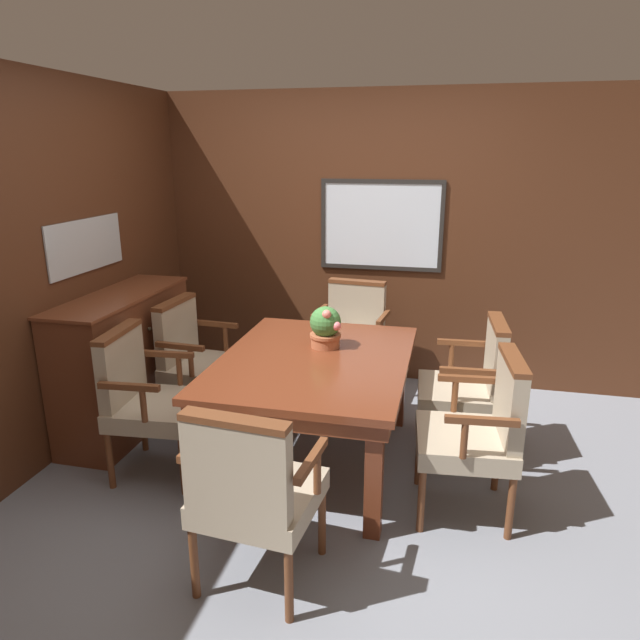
{
  "coord_description": "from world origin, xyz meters",
  "views": [
    {
      "loc": [
        0.84,
        -2.98,
        1.98
      ],
      "look_at": [
        0.05,
        0.41,
        0.93
      ],
      "focal_mm": 32.0,
      "sensor_mm": 36.0,
      "label": 1
    }
  ],
  "objects_px": {
    "chair_head_far": "(352,333)",
    "potted_plant": "(326,327)",
    "chair_right_near": "(480,428)",
    "chair_head_near": "(252,489)",
    "sideboard_cabinet": "(125,361)",
    "chair_left_near": "(146,395)",
    "dining_table": "(315,372)",
    "chair_right_far": "(471,381)",
    "chair_left_far": "(196,356)"
  },
  "relations": [
    {
      "from": "chair_left_near",
      "to": "chair_right_far",
      "type": "distance_m",
      "value": 2.07
    },
    {
      "from": "dining_table",
      "to": "chair_right_far",
      "type": "bearing_deg",
      "value": 19.65
    },
    {
      "from": "dining_table",
      "to": "sideboard_cabinet",
      "type": "distance_m",
      "value": 1.48
    },
    {
      "from": "dining_table",
      "to": "chair_right_far",
      "type": "height_order",
      "value": "chair_right_far"
    },
    {
      "from": "chair_left_near",
      "to": "chair_right_far",
      "type": "relative_size",
      "value": 1.0
    },
    {
      "from": "potted_plant",
      "to": "chair_right_near",
      "type": "bearing_deg",
      "value": -28.1
    },
    {
      "from": "chair_left_near",
      "to": "chair_left_far",
      "type": "height_order",
      "value": "same"
    },
    {
      "from": "potted_plant",
      "to": "sideboard_cabinet",
      "type": "height_order",
      "value": "potted_plant"
    },
    {
      "from": "chair_left_near",
      "to": "chair_right_far",
      "type": "height_order",
      "value": "same"
    },
    {
      "from": "potted_plant",
      "to": "sideboard_cabinet",
      "type": "bearing_deg",
      "value": -179.63
    },
    {
      "from": "chair_head_far",
      "to": "chair_head_near",
      "type": "distance_m",
      "value": 2.31
    },
    {
      "from": "chair_left_near",
      "to": "potted_plant",
      "type": "xyz_separation_m",
      "value": [
        1.02,
        0.55,
        0.35
      ]
    },
    {
      "from": "chair_right_near",
      "to": "potted_plant",
      "type": "height_order",
      "value": "potted_plant"
    },
    {
      "from": "dining_table",
      "to": "chair_left_far",
      "type": "relative_size",
      "value": 1.63
    },
    {
      "from": "dining_table",
      "to": "chair_right_far",
      "type": "relative_size",
      "value": 1.63
    },
    {
      "from": "sideboard_cabinet",
      "to": "potted_plant",
      "type": "bearing_deg",
      "value": 0.37
    },
    {
      "from": "chair_left_far",
      "to": "potted_plant",
      "type": "height_order",
      "value": "potted_plant"
    },
    {
      "from": "chair_left_near",
      "to": "sideboard_cabinet",
      "type": "xyz_separation_m",
      "value": [
        -0.47,
        0.54,
        -0.02
      ]
    },
    {
      "from": "chair_head_far",
      "to": "sideboard_cabinet",
      "type": "height_order",
      "value": "sideboard_cabinet"
    },
    {
      "from": "chair_right_near",
      "to": "sideboard_cabinet",
      "type": "height_order",
      "value": "sideboard_cabinet"
    },
    {
      "from": "chair_right_near",
      "to": "chair_head_near",
      "type": "bearing_deg",
      "value": -55.92
    },
    {
      "from": "chair_head_far",
      "to": "chair_left_near",
      "type": "bearing_deg",
      "value": -118.64
    },
    {
      "from": "chair_head_far",
      "to": "chair_right_near",
      "type": "height_order",
      "value": "same"
    },
    {
      "from": "chair_right_far",
      "to": "chair_head_far",
      "type": "bearing_deg",
      "value": -134.71
    },
    {
      "from": "chair_head_far",
      "to": "chair_head_near",
      "type": "xyz_separation_m",
      "value": [
        -0.04,
        -2.31,
        0.0
      ]
    },
    {
      "from": "chair_head_near",
      "to": "potted_plant",
      "type": "bearing_deg",
      "value": -86.26
    },
    {
      "from": "chair_right_far",
      "to": "chair_right_near",
      "type": "bearing_deg",
      "value": -0.31
    },
    {
      "from": "dining_table",
      "to": "potted_plant",
      "type": "height_order",
      "value": "potted_plant"
    },
    {
      "from": "potted_plant",
      "to": "sideboard_cabinet",
      "type": "relative_size",
      "value": 0.21
    },
    {
      "from": "chair_head_far",
      "to": "potted_plant",
      "type": "xyz_separation_m",
      "value": [
        -0.01,
        -0.95,
        0.35
      ]
    },
    {
      "from": "chair_left_far",
      "to": "chair_head_near",
      "type": "bearing_deg",
      "value": -143.58
    },
    {
      "from": "chair_left_near",
      "to": "chair_right_near",
      "type": "bearing_deg",
      "value": -94.15
    },
    {
      "from": "dining_table",
      "to": "chair_right_far",
      "type": "xyz_separation_m",
      "value": [
        0.97,
        0.35,
        -0.12
      ]
    },
    {
      "from": "sideboard_cabinet",
      "to": "chair_head_far",
      "type": "bearing_deg",
      "value": 32.78
    },
    {
      "from": "sideboard_cabinet",
      "to": "dining_table",
      "type": "bearing_deg",
      "value": -7.94
    },
    {
      "from": "dining_table",
      "to": "chair_head_far",
      "type": "xyz_separation_m",
      "value": [
        0.03,
        1.17,
        -0.12
      ]
    },
    {
      "from": "chair_head_far",
      "to": "potted_plant",
      "type": "height_order",
      "value": "potted_plant"
    },
    {
      "from": "chair_left_near",
      "to": "sideboard_cabinet",
      "type": "height_order",
      "value": "sideboard_cabinet"
    },
    {
      "from": "potted_plant",
      "to": "sideboard_cabinet",
      "type": "distance_m",
      "value": 1.53
    },
    {
      "from": "chair_head_near",
      "to": "chair_left_far",
      "type": "bearing_deg",
      "value": -52.02
    },
    {
      "from": "chair_right_far",
      "to": "potted_plant",
      "type": "height_order",
      "value": "potted_plant"
    },
    {
      "from": "chair_left_far",
      "to": "chair_head_near",
      "type": "height_order",
      "value": "same"
    },
    {
      "from": "chair_left_far",
      "to": "chair_right_near",
      "type": "distance_m",
      "value": 2.1
    },
    {
      "from": "dining_table",
      "to": "chair_left_far",
      "type": "distance_m",
      "value": 1.06
    },
    {
      "from": "chair_right_far",
      "to": "sideboard_cabinet",
      "type": "bearing_deg",
      "value": -90.08
    },
    {
      "from": "chair_head_far",
      "to": "chair_left_far",
      "type": "xyz_separation_m",
      "value": [
        -1.02,
        -0.8,
        0.0
      ]
    },
    {
      "from": "chair_left_far",
      "to": "chair_right_far",
      "type": "relative_size",
      "value": 1.0
    },
    {
      "from": "chair_left_near",
      "to": "chair_head_near",
      "type": "height_order",
      "value": "same"
    },
    {
      "from": "potted_plant",
      "to": "chair_right_far",
      "type": "bearing_deg",
      "value": 7.94
    },
    {
      "from": "chair_head_far",
      "to": "potted_plant",
      "type": "bearing_deg",
      "value": -84.89
    }
  ]
}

